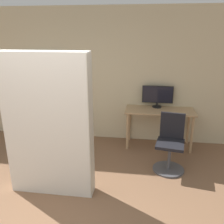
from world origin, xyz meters
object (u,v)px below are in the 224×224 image
at_px(office_chair, 170,148).
at_px(mattress_near, 49,127).
at_px(bookshelf, 38,100).
at_px(monitor, 158,95).

bearing_deg(office_chair, mattress_near, -153.23).
height_order(bookshelf, mattress_near, mattress_near).
xyz_separation_m(office_chair, bookshelf, (-2.72, 1.02, 0.43)).
bearing_deg(mattress_near, office_chair, 26.77).
distance_m(office_chair, mattress_near, 2.01).
distance_m(bookshelf, mattress_near, 2.15).
bearing_deg(monitor, bookshelf, -179.67).
bearing_deg(mattress_near, bookshelf, 118.24).
relative_size(monitor, office_chair, 0.64).
distance_m(monitor, mattress_near, 2.42).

